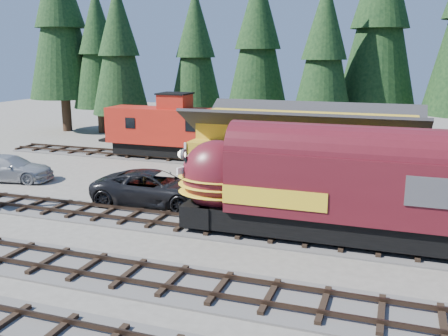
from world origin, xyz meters
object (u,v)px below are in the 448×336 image
(locomotive, at_px, (329,191))
(pickup_truck_b, at_px, (9,168))
(caboose, at_px, (165,129))
(pickup_truck_a, at_px, (154,188))
(depot, at_px, (305,148))

(locomotive, height_order, pickup_truck_b, locomotive)
(caboose, bearing_deg, pickup_truck_b, -124.06)
(locomotive, distance_m, pickup_truck_a, 10.20)
(depot, xyz_separation_m, caboose, (-12.31, 7.50, -0.56))
(pickup_truck_a, distance_m, pickup_truck_b, 11.52)
(pickup_truck_b, bearing_deg, pickup_truck_a, -109.74)
(locomotive, xyz_separation_m, caboose, (-14.56, 14.00, 0.06))
(pickup_truck_a, bearing_deg, depot, -68.44)
(locomotive, distance_m, pickup_truck_b, 21.63)
(caboose, bearing_deg, pickup_truck_a, -67.15)
(depot, distance_m, pickup_truck_b, 19.15)
(pickup_truck_a, bearing_deg, pickup_truck_b, 75.83)
(pickup_truck_b, bearing_deg, caboose, -45.56)
(pickup_truck_b, bearing_deg, locomotive, -112.85)
(locomotive, bearing_deg, pickup_truck_b, 168.64)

